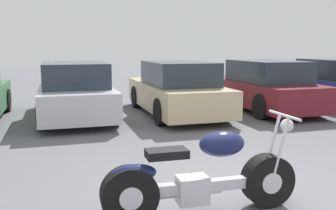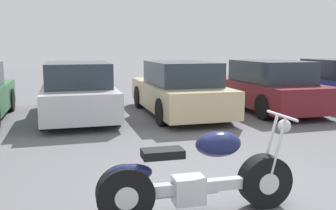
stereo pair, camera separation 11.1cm
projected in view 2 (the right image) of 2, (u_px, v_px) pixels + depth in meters
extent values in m
plane|color=slate|center=(223.00, 197.00, 4.61)|extent=(60.00, 60.00, 0.00)
cylinder|color=black|center=(265.00, 181.00, 4.31)|extent=(0.61, 0.21, 0.61)
cylinder|color=silver|center=(265.00, 181.00, 4.31)|extent=(0.25, 0.22, 0.24)
cylinder|color=black|center=(125.00, 195.00, 3.91)|extent=(0.61, 0.21, 0.61)
cylinder|color=silver|center=(125.00, 195.00, 3.91)|extent=(0.25, 0.22, 0.24)
cube|color=silver|center=(198.00, 186.00, 4.11)|extent=(1.24, 0.14, 0.12)
cube|color=silver|center=(189.00, 190.00, 4.08)|extent=(0.34, 0.25, 0.30)
ellipsoid|color=#191E4C|center=(218.00, 144.00, 4.09)|extent=(0.53, 0.34, 0.28)
cube|color=black|center=(163.00, 153.00, 3.94)|extent=(0.44, 0.25, 0.09)
ellipsoid|color=#191E4C|center=(130.00, 173.00, 3.89)|extent=(0.48, 0.21, 0.20)
cylinder|color=silver|center=(277.00, 151.00, 4.19)|extent=(0.22, 0.04, 0.77)
cylinder|color=silver|center=(269.00, 147.00, 4.36)|extent=(0.22, 0.04, 0.77)
cylinder|color=silver|center=(282.00, 116.00, 4.24)|extent=(0.04, 0.62, 0.03)
sphere|color=silver|center=(284.00, 126.00, 4.26)|extent=(0.15, 0.15, 0.15)
cylinder|color=silver|center=(166.00, 195.00, 4.18)|extent=(1.23, 0.11, 0.08)
cylinder|color=black|center=(10.00, 100.00, 10.67)|extent=(0.20, 0.65, 0.65)
cube|color=#BCBCC1|center=(78.00, 98.00, 9.81)|extent=(1.75, 4.40, 0.67)
cube|color=#28333D|center=(77.00, 74.00, 9.47)|extent=(1.54, 2.29, 0.60)
cylinder|color=black|center=(48.00, 99.00, 10.92)|extent=(0.20, 0.65, 0.65)
cylinder|color=black|center=(104.00, 97.00, 11.36)|extent=(0.20, 0.65, 0.65)
cylinder|color=black|center=(43.00, 115.00, 8.33)|extent=(0.20, 0.65, 0.65)
cylinder|color=black|center=(116.00, 112.00, 8.76)|extent=(0.20, 0.65, 0.65)
cube|color=#C6B284|center=(178.00, 96.00, 10.20)|extent=(1.75, 4.40, 0.67)
cube|color=#28333D|center=(181.00, 73.00, 9.86)|extent=(1.54, 2.29, 0.60)
cylinder|color=black|center=(139.00, 97.00, 11.31)|extent=(0.20, 0.65, 0.65)
cylinder|color=black|center=(190.00, 95.00, 11.75)|extent=(0.20, 0.65, 0.65)
cylinder|color=black|center=(162.00, 112.00, 8.72)|extent=(0.20, 0.65, 0.65)
cylinder|color=black|center=(226.00, 109.00, 9.15)|extent=(0.20, 0.65, 0.65)
cube|color=maroon|center=(265.00, 92.00, 10.90)|extent=(1.75, 4.40, 0.67)
cube|color=#28333D|center=(271.00, 71.00, 10.55)|extent=(1.54, 2.29, 0.60)
cylinder|color=black|center=(220.00, 94.00, 12.01)|extent=(0.20, 0.65, 0.65)
cylinder|color=black|center=(265.00, 92.00, 12.45)|extent=(0.20, 0.65, 0.65)
cylinder|color=black|center=(264.00, 107.00, 9.42)|extent=(0.20, 0.65, 0.65)
cylinder|color=black|center=(319.00, 104.00, 9.85)|extent=(0.20, 0.65, 0.65)
cube|color=#2D479E|center=(336.00, 89.00, 11.82)|extent=(1.75, 4.40, 0.67)
cylinder|color=black|center=(289.00, 91.00, 12.92)|extent=(0.20, 0.65, 0.65)
cylinder|color=black|center=(329.00, 89.00, 13.36)|extent=(0.20, 0.65, 0.65)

